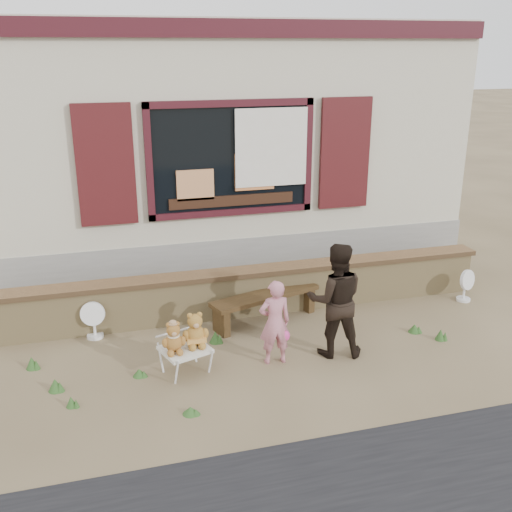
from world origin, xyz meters
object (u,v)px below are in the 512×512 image
object	(u,v)px
bench	(265,301)
child	(275,322)
teddy_bear_right	(195,328)
teddy_bear_left	(173,336)
folding_chair	(185,350)
adult	(335,300)

from	to	relation	value
bench	child	xyz separation A→B (m)	(-0.22, -1.12, 0.23)
bench	teddy_bear_right	xyz separation A→B (m)	(-1.16, -1.03, 0.23)
teddy_bear_left	child	size ratio (longest dim) A/B	0.35
bench	child	size ratio (longest dim) A/B	1.55
teddy_bear_left	bench	bearing A→B (deg)	19.78
folding_chair	child	distance (m)	1.10
teddy_bear_left	teddy_bear_right	world-z (taller)	teddy_bear_right
bench	teddy_bear_left	bearing A→B (deg)	-159.37
child	adult	world-z (taller)	adult
teddy_bear_left	child	distance (m)	1.21
folding_chair	teddy_bear_right	distance (m)	0.28
bench	adult	distance (m)	1.31
adult	teddy_bear_right	bearing A→B (deg)	11.51
teddy_bear_left	adult	xyz separation A→B (m)	(1.98, 0.01, 0.21)
folding_chair	teddy_bear_left	world-z (taller)	teddy_bear_left
folding_chair	teddy_bear_right	size ratio (longest dim) A/B	1.52
teddy_bear_right	child	size ratio (longest dim) A/B	0.40
folding_chair	adult	world-z (taller)	adult
teddy_bear_right	adult	distance (m)	1.72
folding_chair	teddy_bear_left	xyz separation A→B (m)	(-0.13, -0.04, 0.22)
teddy_bear_left	adult	world-z (taller)	adult
folding_chair	adult	size ratio (longest dim) A/B	0.44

